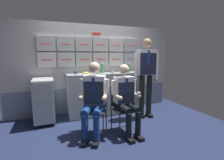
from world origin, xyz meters
TOP-DOWN VIEW (x-y plane):
  - ground at (0.00, 0.00)m, footprint 4.80×4.80m
  - galley_bulkhead at (-0.01, 1.37)m, footprint 4.20×0.14m
  - galley_counter at (0.18, 1.09)m, footprint 1.84×0.53m
  - service_trolley at (-1.22, 0.98)m, footprint 0.40×0.65m
  - folding_chair_left at (-0.32, 0.19)m, footprint 0.54×0.54m
  - crew_member_left at (-0.39, 0.05)m, footprint 0.60×0.71m
  - folding_chair_center at (0.16, 0.09)m, footprint 0.42×0.43m
  - crew_member_center at (0.17, -0.07)m, footprint 0.49×0.62m
  - crew_member_standing at (0.96, 0.53)m, footprint 0.55×0.33m
  - water_bottle_clear at (0.12, 1.15)m, footprint 0.08×0.08m
  - water_bottle_tall at (-0.04, 1.02)m, footprint 0.06×0.06m
  - water_bottle_blue_cap at (0.76, 0.99)m, footprint 0.07×0.07m
  - espresso_cup_small at (0.32, 0.96)m, footprint 0.07×0.07m
  - coffee_cup_spare at (-0.52, 1.15)m, footprint 0.07×0.07m
  - snack_banana at (-0.28, 1.14)m, footprint 0.17×0.10m

SIDE VIEW (x-z plane):
  - ground at x=0.00m, z-range -0.04..0.00m
  - galley_counter at x=0.18m, z-range 0.00..0.99m
  - service_trolley at x=-1.22m, z-range 0.03..0.96m
  - folding_chair_left at x=-0.32m, z-range 0.10..0.94m
  - folding_chair_center at x=0.16m, z-range 0.10..0.94m
  - crew_member_center at x=0.17m, z-range 0.06..1.32m
  - crew_member_left at x=-0.39m, z-range 0.07..1.37m
  - snack_banana at x=-0.28m, z-range 0.99..1.03m
  - espresso_cup_small at x=0.32m, z-range 0.99..1.05m
  - coffee_cup_spare at x=-0.52m, z-range 0.99..1.06m
  - crew_member_standing at x=0.96m, z-range 0.19..1.97m
  - galley_bulkhead at x=-0.01m, z-range 0.02..2.17m
  - water_bottle_tall at x=-0.04m, z-range 0.98..1.22m
  - water_bottle_blue_cap at x=0.76m, z-range 0.98..1.23m
  - water_bottle_clear at x=0.12m, z-range 0.98..1.23m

